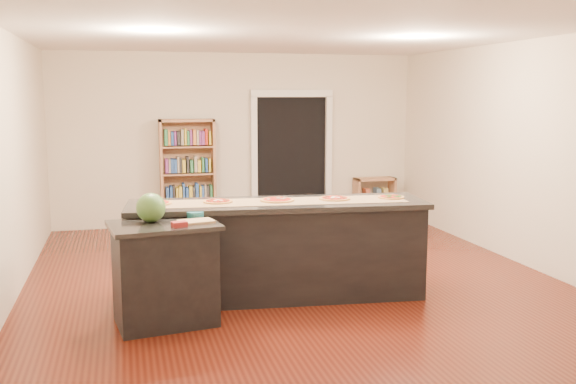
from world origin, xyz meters
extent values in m
cube|color=beige|center=(0.00, 0.00, 1.40)|extent=(6.00, 7.00, 2.80)
cube|color=#501A0D|center=(0.00, 0.00, 0.00)|extent=(6.00, 7.00, 0.01)
cube|color=white|center=(0.00, 0.00, 2.80)|extent=(6.00, 7.00, 0.01)
cube|color=black|center=(0.90, 3.48, 1.05)|extent=(1.20, 0.02, 2.10)
cube|color=silver|center=(0.25, 3.44, 1.05)|extent=(0.10, 0.08, 2.10)
cube|color=silver|center=(1.55, 3.44, 1.05)|extent=(0.10, 0.08, 2.10)
cube|color=silver|center=(0.90, 3.44, 2.15)|extent=(1.40, 0.08, 0.12)
cube|color=black|center=(-0.31, -0.58, 0.48)|extent=(3.02, 0.75, 0.97)
cube|color=black|center=(-0.31, -0.58, 1.00)|extent=(3.10, 0.84, 0.05)
cube|color=black|center=(-1.52, -1.10, 0.46)|extent=(0.89, 0.63, 0.92)
cube|color=black|center=(-1.52, -1.10, 0.94)|extent=(0.97, 0.71, 0.04)
cube|color=tan|center=(-0.87, 3.29, 0.87)|extent=(0.87, 0.31, 1.74)
cube|color=tan|center=(2.35, 3.30, 0.35)|extent=(0.70, 0.30, 0.70)
cylinder|color=#5184B5|center=(-0.34, 3.18, 0.18)|extent=(0.25, 0.25, 0.37)
cube|color=#94744C|center=(-0.31, -0.58, 1.03)|extent=(2.73, 0.75, 0.00)
sphere|color=#144214|center=(-1.63, -1.02, 1.09)|extent=(0.27, 0.27, 0.27)
cube|color=tan|center=(-1.23, -1.14, 0.97)|extent=(0.35, 0.27, 0.02)
cube|color=maroon|center=(-1.39, -1.30, 0.98)|extent=(0.15, 0.12, 0.05)
cylinder|color=#195966|center=(-1.21, -0.92, 0.99)|extent=(0.16, 0.16, 0.06)
cylinder|color=tan|center=(-1.54, -0.43, 1.04)|extent=(0.31, 0.31, 0.02)
cylinder|color=#A5190C|center=(-1.54, -0.43, 1.04)|extent=(0.25, 0.25, 0.00)
cylinder|color=tan|center=(-0.92, -0.47, 1.04)|extent=(0.29, 0.29, 0.02)
cylinder|color=#A5190C|center=(-0.92, -0.47, 1.04)|extent=(0.24, 0.24, 0.00)
cylinder|color=tan|center=(-0.31, -0.54, 1.04)|extent=(0.36, 0.36, 0.02)
cylinder|color=#A5190C|center=(-0.31, -0.54, 1.04)|extent=(0.29, 0.29, 0.00)
cylinder|color=tan|center=(0.31, -0.59, 1.04)|extent=(0.31, 0.31, 0.02)
cylinder|color=#A5190C|center=(0.31, -0.59, 1.04)|extent=(0.26, 0.26, 0.00)
cylinder|color=tan|center=(0.93, -0.66, 1.04)|extent=(0.29, 0.29, 0.02)
cylinder|color=#A5190C|center=(0.93, -0.66, 1.04)|extent=(0.24, 0.24, 0.00)
camera|label=1|loc=(-1.85, -6.99, 2.13)|focal=40.00mm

